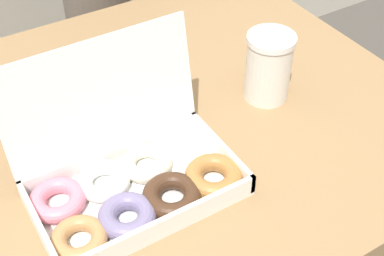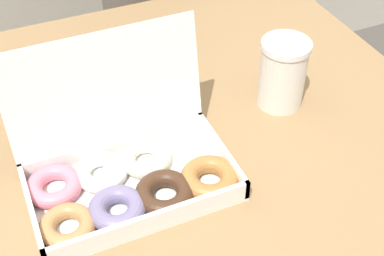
# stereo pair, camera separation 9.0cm
# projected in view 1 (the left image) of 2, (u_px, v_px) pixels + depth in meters

# --- Properties ---
(table) EXTENTS (0.96, 0.89, 0.76)m
(table) POSITION_uv_depth(u_px,v_px,m) (180.00, 227.00, 1.33)
(table) COLOR #99754C
(table) RESTS_ON ground_plane
(donut_box) EXTENTS (0.36, 0.25, 0.24)m
(donut_box) POSITION_uv_depth(u_px,v_px,m) (131.00, 180.00, 0.88)
(donut_box) COLOR white
(donut_box) RESTS_ON table
(coffee_cup) EXTENTS (0.10, 0.10, 0.14)m
(coffee_cup) POSITION_uv_depth(u_px,v_px,m) (268.00, 67.00, 1.06)
(coffee_cup) COLOR silver
(coffee_cup) RESTS_ON table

